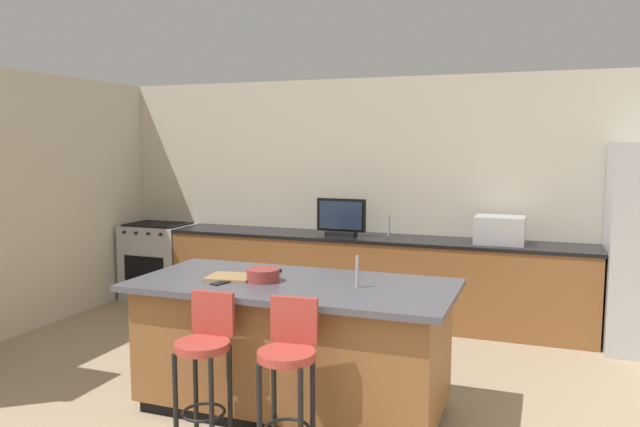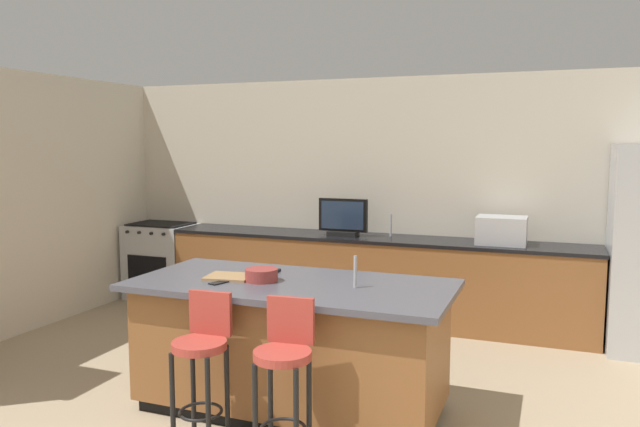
% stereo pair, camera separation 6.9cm
% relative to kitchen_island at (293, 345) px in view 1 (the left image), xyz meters
% --- Properties ---
extents(wall_back, '(6.85, 0.12, 2.63)m').
position_rel_kitchen_island_xyz_m(wall_back, '(-0.07, 2.76, 0.83)').
color(wall_back, beige).
rests_on(wall_back, ground_plane).
extents(counter_back, '(4.59, 0.62, 0.91)m').
position_rel_kitchen_island_xyz_m(counter_back, '(-0.10, 2.38, -0.02)').
color(counter_back, brown).
rests_on(counter_back, ground_plane).
extents(kitchen_island, '(2.27, 1.07, 0.94)m').
position_rel_kitchen_island_xyz_m(kitchen_island, '(0.00, 0.00, 0.00)').
color(kitchen_island, black).
rests_on(kitchen_island, ground_plane).
extents(range_oven, '(0.78, 0.63, 0.93)m').
position_rel_kitchen_island_xyz_m(range_oven, '(-2.80, 2.38, -0.01)').
color(range_oven, '#B7BABF').
rests_on(range_oven, ground_plane).
extents(microwave, '(0.48, 0.36, 0.28)m').
position_rel_kitchen_island_xyz_m(microwave, '(1.24, 2.38, 0.57)').
color(microwave, '#B7BABF').
rests_on(microwave, counter_back).
extents(tv_monitor, '(0.54, 0.16, 0.40)m').
position_rel_kitchen_island_xyz_m(tv_monitor, '(-0.41, 2.33, 0.62)').
color(tv_monitor, black).
rests_on(tv_monitor, counter_back).
extents(sink_faucet_back, '(0.02, 0.02, 0.24)m').
position_rel_kitchen_island_xyz_m(sink_faucet_back, '(0.08, 2.48, 0.55)').
color(sink_faucet_back, '#B2B2B7').
rests_on(sink_faucet_back, counter_back).
extents(sink_faucet_island, '(0.02, 0.02, 0.22)m').
position_rel_kitchen_island_xyz_m(sink_faucet_island, '(0.47, 0.00, 0.57)').
color(sink_faucet_island, '#B2B2B7').
rests_on(sink_faucet_island, kitchen_island).
extents(bar_stool_left, '(0.34, 0.34, 0.98)m').
position_rel_kitchen_island_xyz_m(bar_stool_left, '(-0.30, -0.70, 0.11)').
color(bar_stool_left, '#B23D33').
rests_on(bar_stool_left, ground_plane).
extents(bar_stool_right, '(0.34, 0.35, 1.00)m').
position_rel_kitchen_island_xyz_m(bar_stool_right, '(0.28, -0.74, 0.13)').
color(bar_stool_right, '#B23D33').
rests_on(bar_stool_right, ground_plane).
extents(fruit_bowl, '(0.23, 0.23, 0.09)m').
position_rel_kitchen_island_xyz_m(fruit_bowl, '(-0.21, -0.05, 0.50)').
color(fruit_bowl, '#993833').
rests_on(fruit_bowl, kitchen_island).
extents(cell_phone, '(0.11, 0.16, 0.01)m').
position_rel_kitchen_island_xyz_m(cell_phone, '(-0.45, -0.21, 0.46)').
color(cell_phone, black).
rests_on(cell_phone, kitchen_island).
extents(tv_remote, '(0.05, 0.17, 0.02)m').
position_rel_kitchen_island_xyz_m(tv_remote, '(-0.24, 0.23, 0.47)').
color(tv_remote, black).
rests_on(tv_remote, kitchen_island).
extents(cutting_board, '(0.36, 0.31, 0.02)m').
position_rel_kitchen_island_xyz_m(cutting_board, '(-0.47, -0.04, 0.47)').
color(cutting_board, '#A87F51').
rests_on(cutting_board, kitchen_island).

